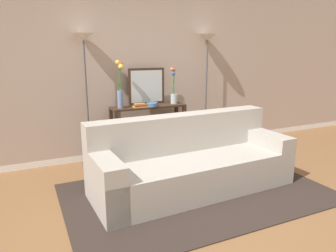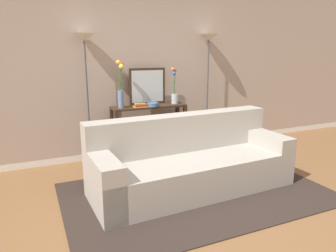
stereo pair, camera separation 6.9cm
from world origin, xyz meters
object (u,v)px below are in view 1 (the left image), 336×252
object	(u,v)px
floor_lamp_left	(85,63)
floor_lamp_right	(207,60)
fruit_bowl	(152,104)
couch	(191,164)
book_row_under_console	(132,156)
wall_mirror	(147,86)
vase_tall_flowers	(120,85)
vase_short_flowers	(174,93)
book_stack	(140,105)
console_table	(148,123)

from	to	relation	value
floor_lamp_left	floor_lamp_right	size ratio (longest dim) A/B	0.99
floor_lamp_right	fruit_bowl	size ratio (longest dim) A/B	10.64
couch	book_row_under_console	bearing A→B (deg)	104.32
wall_mirror	fruit_bowl	size ratio (longest dim) A/B	3.25
floor_lamp_right	vase_tall_flowers	distance (m)	1.57
floor_lamp_right	vase_short_flowers	size ratio (longest dim) A/B	3.39
couch	vase_tall_flowers	world-z (taller)	vase_tall_flowers
floor_lamp_left	book_row_under_console	size ratio (longest dim) A/B	4.94
floor_lamp_right	vase_tall_flowers	bearing A→B (deg)	-175.16
floor_lamp_left	vase_tall_flowers	bearing A→B (deg)	-15.79
wall_mirror	book_stack	xyz separation A→B (m)	(-0.19, -0.21, -0.25)
floor_lamp_left	book_row_under_console	bearing A→B (deg)	-9.99
console_table	floor_lamp_right	distance (m)	1.45
vase_tall_flowers	fruit_bowl	distance (m)	0.56
console_table	wall_mirror	world-z (taller)	wall_mirror
couch	vase_short_flowers	xyz separation A→B (m)	(0.39, 1.29, 0.68)
couch	console_table	bearing A→B (deg)	92.14
fruit_bowl	book_stack	xyz separation A→B (m)	(-0.19, 0.02, -0.00)
floor_lamp_right	wall_mirror	bearing A→B (deg)	178.74
console_table	book_row_under_console	size ratio (longest dim) A/B	3.03
couch	book_stack	size ratio (longest dim) A/B	11.55
floor_lamp_left	wall_mirror	distance (m)	0.99
console_table	book_stack	distance (m)	0.35
vase_short_flowers	floor_lamp_right	bearing A→B (deg)	8.20
floor_lamp_left	vase_tall_flowers	xyz separation A→B (m)	(0.46, -0.13, -0.31)
vase_short_flowers	book_row_under_console	bearing A→B (deg)	-178.87
vase_tall_flowers	book_stack	distance (m)	0.42
couch	floor_lamp_right	distance (m)	2.10
fruit_bowl	book_row_under_console	xyz separation A→B (m)	(-0.30, 0.09, -0.80)
console_table	book_row_under_console	bearing A→B (deg)	-180.00
floor_lamp_right	couch	bearing A→B (deg)	-127.14
wall_mirror	vase_short_flowers	xyz separation A→B (m)	(0.41, -0.12, -0.11)
floor_lamp_right	wall_mirror	xyz separation A→B (m)	(-1.06, 0.02, -0.39)
wall_mirror	console_table	bearing A→B (deg)	-103.18
floor_lamp_left	floor_lamp_right	xyz separation A→B (m)	(1.99, -0.00, 0.02)
floor_lamp_right	vase_tall_flowers	size ratio (longest dim) A/B	2.77
book_row_under_console	fruit_bowl	bearing A→B (deg)	-17.35
floor_lamp_left	book_row_under_console	distance (m)	1.55
vase_tall_flowers	vase_short_flowers	xyz separation A→B (m)	(0.88, 0.04, -0.17)
fruit_bowl	book_row_under_console	size ratio (longest dim) A/B	0.47
floor_lamp_left	fruit_bowl	world-z (taller)	floor_lamp_left
console_table	vase_tall_flowers	distance (m)	0.75
console_table	book_row_under_console	world-z (taller)	console_table
fruit_bowl	floor_lamp_right	bearing A→B (deg)	10.71
console_table	book_stack	world-z (taller)	book_stack
vase_tall_flowers	book_row_under_console	distance (m)	1.12
console_table	vase_tall_flowers	bearing A→B (deg)	-177.25
console_table	couch	bearing A→B (deg)	-87.86
vase_tall_flowers	fruit_bowl	xyz separation A→B (m)	(0.46, -0.07, -0.31)
couch	fruit_bowl	xyz separation A→B (m)	(-0.02, 1.18, 0.55)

